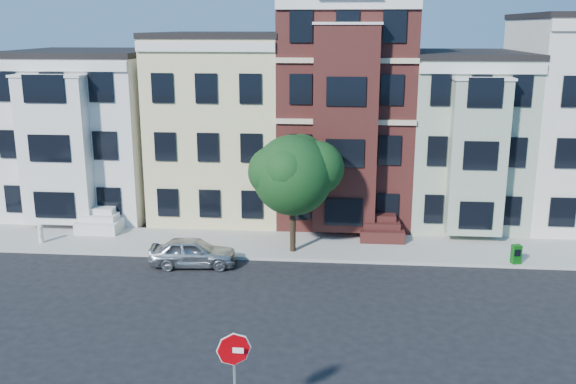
# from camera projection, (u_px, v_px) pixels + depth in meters

# --- Properties ---
(ground) EXTENTS (120.00, 120.00, 0.00)m
(ground) POSITION_uv_depth(u_px,v_px,m) (341.00, 321.00, 23.83)
(ground) COLOR black
(far_sidewalk) EXTENTS (60.00, 4.00, 0.15)m
(far_sidewalk) POSITION_uv_depth(u_px,v_px,m) (343.00, 247.00, 31.53)
(far_sidewalk) COLOR #9E9B93
(far_sidewalk) RESTS_ON ground
(house_white) EXTENTS (8.00, 9.00, 9.00)m
(house_white) POSITION_uv_depth(u_px,v_px,m) (91.00, 133.00, 37.97)
(house_white) COLOR silver
(house_white) RESTS_ON ground
(house_yellow) EXTENTS (7.00, 9.00, 10.00)m
(house_yellow) POSITION_uv_depth(u_px,v_px,m) (224.00, 126.00, 37.16)
(house_yellow) COLOR beige
(house_yellow) RESTS_ON ground
(house_brown) EXTENTS (7.00, 9.00, 12.00)m
(house_brown) POSITION_uv_depth(u_px,v_px,m) (346.00, 110.00, 36.31)
(house_brown) COLOR #3C1714
(house_brown) RESTS_ON ground
(house_green) EXTENTS (6.00, 9.00, 9.00)m
(house_green) POSITION_uv_depth(u_px,v_px,m) (461.00, 138.00, 36.13)
(house_green) COLOR #98AA90
(house_green) RESTS_ON ground
(street_tree) EXTENTS (6.08, 6.08, 6.95)m
(street_tree) POSITION_uv_depth(u_px,v_px,m) (293.00, 181.00, 29.94)
(street_tree) COLOR #1C4B1E
(street_tree) RESTS_ON far_sidewalk
(parked_car) EXTENTS (4.04, 1.89, 1.34)m
(parked_car) POSITION_uv_depth(u_px,v_px,m) (193.00, 252.00, 29.11)
(parked_car) COLOR #ACB0B4
(parked_car) RESTS_ON ground
(newspaper_box) EXTENTS (0.46, 0.42, 0.87)m
(newspaper_box) POSITION_uv_depth(u_px,v_px,m) (516.00, 254.00, 29.08)
(newspaper_box) COLOR #0C5710
(newspaper_box) RESTS_ON far_sidewalk
(fire_hydrant) EXTENTS (0.32, 0.32, 0.74)m
(fire_hydrant) POSITION_uv_depth(u_px,v_px,m) (41.00, 236.00, 31.88)
(fire_hydrant) COLOR beige
(fire_hydrant) RESTS_ON far_sidewalk
(stop_sign) EXTENTS (0.91, 0.17, 3.31)m
(stop_sign) POSITION_uv_depth(u_px,v_px,m) (235.00, 378.00, 16.53)
(stop_sign) COLOR #A60006
(stop_sign) RESTS_ON near_sidewalk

